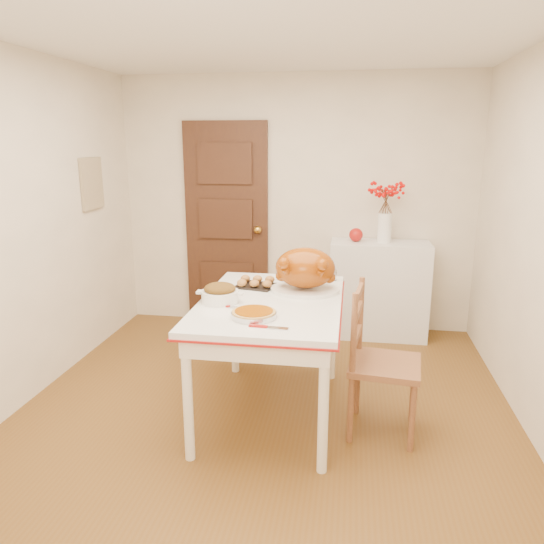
% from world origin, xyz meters
% --- Properties ---
extents(floor, '(3.50, 4.00, 0.00)m').
position_xyz_m(floor, '(0.00, 0.00, 0.00)').
color(floor, brown).
rests_on(floor, ground).
extents(ceiling, '(3.50, 4.00, 0.00)m').
position_xyz_m(ceiling, '(0.00, 0.00, 2.50)').
color(ceiling, white).
rests_on(ceiling, ground).
extents(wall_back, '(3.50, 0.00, 2.50)m').
position_xyz_m(wall_back, '(0.00, 2.00, 1.25)').
color(wall_back, beige).
rests_on(wall_back, ground).
extents(wall_front, '(3.50, 0.00, 2.50)m').
position_xyz_m(wall_front, '(0.00, -2.00, 1.25)').
color(wall_front, beige).
rests_on(wall_front, ground).
extents(wall_left, '(0.00, 4.00, 2.50)m').
position_xyz_m(wall_left, '(-1.75, 0.00, 1.25)').
color(wall_left, beige).
rests_on(wall_left, ground).
extents(door_back, '(0.85, 0.06, 2.06)m').
position_xyz_m(door_back, '(-0.70, 1.97, 1.03)').
color(door_back, '#341C14').
rests_on(door_back, ground).
extents(photo_board, '(0.03, 0.35, 0.45)m').
position_xyz_m(photo_board, '(-1.73, 1.20, 1.50)').
color(photo_board, '#C7BB88').
rests_on(photo_board, ground).
extents(sideboard, '(0.93, 0.41, 0.93)m').
position_xyz_m(sideboard, '(0.84, 1.78, 0.47)').
color(sideboard, silver).
rests_on(sideboard, floor).
extents(kitchen_table, '(0.95, 1.39, 0.83)m').
position_xyz_m(kitchen_table, '(0.05, 0.14, 0.42)').
color(kitchen_table, white).
rests_on(kitchen_table, floor).
extents(chair_oak, '(0.49, 0.49, 0.99)m').
position_xyz_m(chair_oak, '(0.81, 0.02, 0.50)').
color(chair_oak, brown).
rests_on(chair_oak, floor).
extents(berry_vase, '(0.30, 0.30, 0.57)m').
position_xyz_m(berry_vase, '(0.87, 1.78, 1.22)').
color(berry_vase, white).
rests_on(berry_vase, sideboard).
extents(apple, '(0.13, 0.13, 0.13)m').
position_xyz_m(apple, '(0.61, 1.78, 1.00)').
color(apple, '#A0140F').
rests_on(apple, sideboard).
extents(turkey_platter, '(0.54, 0.46, 0.31)m').
position_xyz_m(turkey_platter, '(0.25, 0.37, 0.99)').
color(turkey_platter, '#834309').
rests_on(turkey_platter, kitchen_table).
extents(pumpkin_pie, '(0.36, 0.36, 0.06)m').
position_xyz_m(pumpkin_pie, '(-0.00, -0.22, 0.86)').
color(pumpkin_pie, '#883F00').
rests_on(pumpkin_pie, kitchen_table).
extents(stuffing_dish, '(0.35, 0.30, 0.12)m').
position_xyz_m(stuffing_dish, '(-0.28, 0.05, 0.89)').
color(stuffing_dish, brown).
rests_on(stuffing_dish, kitchen_table).
extents(rolls_tray, '(0.30, 0.26, 0.07)m').
position_xyz_m(rolls_tray, '(-0.11, 0.44, 0.87)').
color(rolls_tray, '#AE7039').
rests_on(rolls_tray, kitchen_table).
extents(pie_server, '(0.23, 0.09, 0.01)m').
position_xyz_m(pie_server, '(0.12, -0.39, 0.84)').
color(pie_server, silver).
rests_on(pie_server, kitchen_table).
extents(carving_knife, '(0.24, 0.10, 0.01)m').
position_xyz_m(carving_knife, '(-0.16, -0.06, 0.84)').
color(carving_knife, silver).
rests_on(carving_knife, kitchen_table).
extents(drinking_glass, '(0.06, 0.06, 0.10)m').
position_xyz_m(drinking_glass, '(0.05, 0.66, 0.88)').
color(drinking_glass, white).
rests_on(drinking_glass, kitchen_table).
extents(shaker_pair, '(0.09, 0.05, 0.08)m').
position_xyz_m(shaker_pair, '(0.42, 0.70, 0.88)').
color(shaker_pair, white).
rests_on(shaker_pair, kitchen_table).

